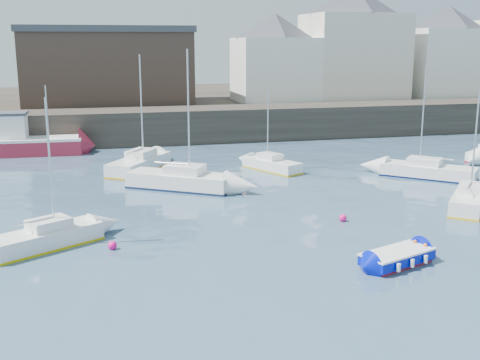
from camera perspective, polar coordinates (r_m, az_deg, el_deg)
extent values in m
plane|color=#2D4760|center=(22.68, 7.40, -10.39)|extent=(220.00, 220.00, 0.00)
cube|color=#28231E|center=(55.40, -5.73, 5.22)|extent=(90.00, 5.00, 3.00)
cube|color=#28231E|center=(73.15, -7.77, 6.98)|extent=(90.00, 32.00, 2.80)
cube|color=beige|center=(67.34, 10.68, 11.39)|extent=(10.00, 8.00, 9.00)
pyramid|color=#3A3D44|center=(67.45, 10.90, 16.41)|extent=(13.36, 13.36, 2.80)
cube|color=white|center=(72.17, 18.94, 10.42)|extent=(9.00, 7.00, 7.50)
pyramid|color=#3A3D44|center=(72.17, 19.24, 14.36)|extent=(11.88, 11.88, 2.45)
cube|color=white|center=(63.73, 3.31, 10.39)|extent=(8.00, 7.00, 6.50)
pyramid|color=#3A3D44|center=(63.68, 3.36, 14.41)|extent=(11.14, 11.14, 2.45)
cube|color=#3D2D26|center=(62.42, -12.46, 10.28)|extent=(16.00, 10.00, 7.00)
cube|color=#3A3D44|center=(62.38, -12.63, 13.77)|extent=(16.40, 10.40, 0.60)
cube|color=maroon|center=(25.73, 14.64, -7.65)|extent=(3.16, 2.16, 0.15)
cube|color=#000FB9|center=(25.64, 14.68, -7.08)|extent=(3.45, 2.40, 0.40)
cube|color=white|center=(25.56, 14.71, -6.58)|extent=(3.52, 2.45, 0.07)
cube|color=white|center=(25.61, 14.69, -6.95)|extent=(2.71, 1.79, 0.36)
cube|color=tan|center=(25.58, 14.70, -6.76)|extent=(0.55, 0.97, 0.05)
cylinder|color=white|center=(25.55, 12.14, -7.07)|extent=(0.16, 0.16, 0.32)
cylinder|color=white|center=(24.59, 14.80, -8.04)|extent=(0.16, 0.16, 0.32)
cylinder|color=white|center=(26.12, 13.38, -6.69)|extent=(0.16, 0.16, 0.32)
cylinder|color=white|center=(25.18, 16.02, -7.60)|extent=(0.16, 0.16, 0.32)
cylinder|color=white|center=(26.71, 14.56, -6.31)|extent=(0.16, 0.16, 0.32)
cylinder|color=white|center=(25.79, 17.19, -7.19)|extent=(0.16, 0.16, 0.32)
cube|color=maroon|center=(51.78, -19.33, 2.96)|extent=(8.48, 3.50, 1.15)
cube|color=white|center=(51.68, -19.39, 3.70)|extent=(8.48, 3.50, 0.21)
cube|color=white|center=(51.73, -20.85, 4.77)|extent=(2.39, 2.19, 1.88)
cube|color=#3A3D44|center=(51.60, -20.95, 5.91)|extent=(2.61, 2.41, 0.21)
cylinder|color=silver|center=(51.20, -17.83, 6.22)|extent=(0.10, 0.10, 4.18)
cube|color=white|center=(28.15, -18.02, -5.34)|extent=(5.16, 4.01, 0.83)
cube|color=yellow|center=(28.26, -17.97, -6.03)|extent=(5.21, 4.05, 0.11)
cube|color=white|center=(28.07, -17.66, -3.99)|extent=(2.14, 1.96, 0.46)
cylinder|color=silver|center=(27.54, -17.58, 1.45)|extent=(0.09, 0.09, 5.81)
cube|color=white|center=(37.53, -5.71, -0.09)|extent=(6.65, 5.32, 0.98)
cube|color=#121E3E|center=(37.63, -5.69, -0.72)|extent=(6.72, 5.38, 0.13)
cube|color=white|center=(37.23, -5.27, 1.02)|extent=(2.78, 2.57, 0.55)
cylinder|color=silver|center=(36.53, -4.91, 6.36)|extent=(0.11, 0.11, 7.55)
cube|color=white|center=(35.19, 20.88, -1.88)|extent=(4.32, 4.69, 0.87)
cube|color=gold|center=(35.28, 20.83, -2.48)|extent=(4.37, 4.74, 0.12)
cube|color=white|center=(35.27, 21.01, -0.73)|extent=(1.99, 2.05, 0.48)
cylinder|color=silver|center=(35.03, 21.39, 3.41)|extent=(0.10, 0.10, 5.57)
cube|color=white|center=(42.34, 17.43, 0.78)|extent=(5.83, 5.59, 0.85)
cube|color=#06113A|center=(42.41, 17.40, 0.29)|extent=(5.89, 5.65, 0.11)
cube|color=white|center=(42.27, 17.09, 1.70)|extent=(2.57, 2.53, 0.47)
cylinder|color=silver|center=(41.84, 16.98, 6.15)|extent=(0.09, 0.09, 7.04)
cube|color=white|center=(42.75, 3.05, 1.43)|extent=(3.47, 4.86, 0.77)
cube|color=gold|center=(42.82, 3.04, 0.99)|extent=(3.51, 4.91, 0.10)
cube|color=white|center=(42.80, 2.84, 2.26)|extent=(1.75, 1.97, 0.43)
cylinder|color=silver|center=(42.58, 2.66, 5.58)|extent=(0.09, 0.09, 5.39)
cube|color=white|center=(43.17, -9.53, 1.49)|extent=(5.04, 6.30, 0.93)
cube|color=orange|center=(43.26, -9.51, 0.96)|extent=(5.09, 6.36, 0.12)
cube|color=white|center=(43.31, -9.37, 2.51)|extent=(2.43, 2.64, 0.52)
cylinder|color=silver|center=(43.11, -9.34, 6.91)|extent=(0.10, 0.10, 7.15)
sphere|color=#FF0F7E|center=(27.32, -11.99, -6.44)|extent=(0.40, 0.40, 0.40)
sphere|color=#FF0F7E|center=(31.21, 9.72, -3.87)|extent=(0.38, 0.38, 0.38)
sphere|color=#FF0F7E|center=(38.54, -6.28, -0.51)|extent=(0.35, 0.35, 0.35)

